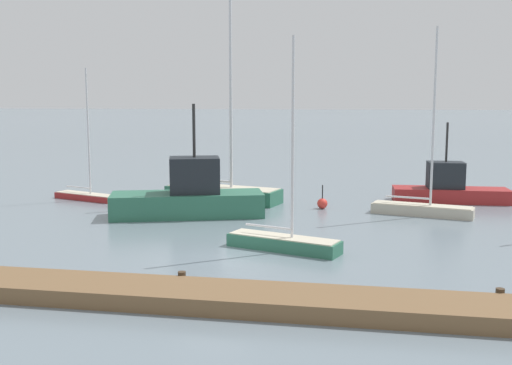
{
  "coord_description": "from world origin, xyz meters",
  "views": [
    {
      "loc": [
        5.36,
        -20.94,
        5.74
      ],
      "look_at": [
        0.0,
        8.41,
        1.58
      ],
      "focal_mm": 42.49,
      "sensor_mm": 36.0,
      "label": 1
    }
  ],
  "objects_px": {
    "sailboat_1": "(223,192)",
    "sailboat_2": "(422,206)",
    "fishing_boat_1": "(189,196)",
    "channel_buoy_0": "(322,203)",
    "fishing_boat_0": "(449,189)",
    "sailboat_0": "(284,240)",
    "sailboat_3": "(86,194)"
  },
  "relations": [
    {
      "from": "sailboat_1",
      "to": "sailboat_2",
      "type": "height_order",
      "value": "sailboat_1"
    },
    {
      "from": "fishing_boat_1",
      "to": "channel_buoy_0",
      "type": "distance_m",
      "value": 7.08
    },
    {
      "from": "sailboat_1",
      "to": "channel_buoy_0",
      "type": "relative_size",
      "value": 8.99
    },
    {
      "from": "sailboat_2",
      "to": "fishing_boat_1",
      "type": "bearing_deg",
      "value": -154.74
    },
    {
      "from": "fishing_boat_1",
      "to": "channel_buoy_0",
      "type": "height_order",
      "value": "fishing_boat_1"
    },
    {
      "from": "fishing_boat_0",
      "to": "channel_buoy_0",
      "type": "distance_m",
      "value": 7.59
    },
    {
      "from": "sailboat_1",
      "to": "fishing_boat_1",
      "type": "xyz_separation_m",
      "value": [
        -0.63,
        -4.47,
        0.42
      ]
    },
    {
      "from": "sailboat_0",
      "to": "fishing_boat_0",
      "type": "relative_size",
      "value": 1.27
    },
    {
      "from": "fishing_boat_0",
      "to": "sailboat_1",
      "type": "bearing_deg",
      "value": 7.15
    },
    {
      "from": "sailboat_3",
      "to": "fishing_boat_1",
      "type": "xyz_separation_m",
      "value": [
        7.19,
        -3.62,
        0.63
      ]
    },
    {
      "from": "fishing_boat_0",
      "to": "fishing_boat_1",
      "type": "distance_m",
      "value": 14.62
    },
    {
      "from": "sailboat_2",
      "to": "sailboat_3",
      "type": "relative_size",
      "value": 1.23
    },
    {
      "from": "sailboat_0",
      "to": "fishing_boat_1",
      "type": "height_order",
      "value": "sailboat_0"
    },
    {
      "from": "channel_buoy_0",
      "to": "sailboat_1",
      "type": "bearing_deg",
      "value": 167.22
    },
    {
      "from": "sailboat_1",
      "to": "sailboat_2",
      "type": "distance_m",
      "value": 10.88
    },
    {
      "from": "sailboat_0",
      "to": "sailboat_2",
      "type": "distance_m",
      "value": 9.95
    },
    {
      "from": "sailboat_0",
      "to": "sailboat_2",
      "type": "xyz_separation_m",
      "value": [
        5.81,
        8.07,
        0.05
      ]
    },
    {
      "from": "sailboat_0",
      "to": "fishing_boat_0",
      "type": "height_order",
      "value": "sailboat_0"
    },
    {
      "from": "sailboat_0",
      "to": "fishing_boat_1",
      "type": "bearing_deg",
      "value": 151.71
    },
    {
      "from": "sailboat_1",
      "to": "channel_buoy_0",
      "type": "distance_m",
      "value": 5.8
    },
    {
      "from": "sailboat_0",
      "to": "sailboat_3",
      "type": "relative_size",
      "value": 1.08
    },
    {
      "from": "fishing_boat_1",
      "to": "sailboat_2",
      "type": "bearing_deg",
      "value": -6.11
    },
    {
      "from": "sailboat_3",
      "to": "sailboat_0",
      "type": "bearing_deg",
      "value": -17.74
    },
    {
      "from": "sailboat_1",
      "to": "fishing_boat_0",
      "type": "bearing_deg",
      "value": 24.15
    },
    {
      "from": "sailboat_0",
      "to": "fishing_boat_1",
      "type": "distance_m",
      "value": 8.01
    },
    {
      "from": "sailboat_3",
      "to": "sailboat_1",
      "type": "bearing_deg",
      "value": 25.27
    },
    {
      "from": "sailboat_3",
      "to": "fishing_boat_1",
      "type": "relative_size",
      "value": 0.96
    },
    {
      "from": "sailboat_0",
      "to": "sailboat_1",
      "type": "xyz_separation_m",
      "value": [
        -4.83,
        10.31,
        0.16
      ]
    },
    {
      "from": "fishing_boat_1",
      "to": "channel_buoy_0",
      "type": "bearing_deg",
      "value": 9.62
    },
    {
      "from": "sailboat_1",
      "to": "channel_buoy_0",
      "type": "height_order",
      "value": "sailboat_1"
    },
    {
      "from": "sailboat_2",
      "to": "fishing_boat_0",
      "type": "bearing_deg",
      "value": 81.53
    },
    {
      "from": "sailboat_0",
      "to": "sailboat_3",
      "type": "bearing_deg",
      "value": 161.84
    }
  ]
}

